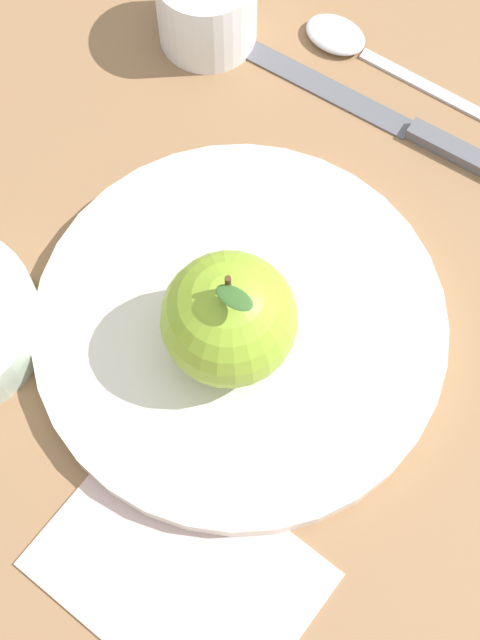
# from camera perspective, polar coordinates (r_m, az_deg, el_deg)

# --- Properties ---
(ground_plane) EXTENTS (2.40, 2.40, 0.00)m
(ground_plane) POSITION_cam_1_polar(r_m,az_deg,el_deg) (0.61, 2.83, 1.66)
(ground_plane) COLOR olive
(dinner_plate) EXTENTS (0.27, 0.27, 0.02)m
(dinner_plate) POSITION_cam_1_polar(r_m,az_deg,el_deg) (0.59, -0.00, -0.35)
(dinner_plate) COLOR silver
(dinner_plate) RESTS_ON ground_plane
(apple) EXTENTS (0.08, 0.08, 0.10)m
(apple) POSITION_cam_1_polar(r_m,az_deg,el_deg) (0.53, -0.69, 0.05)
(apple) COLOR #8CB22D
(apple) RESTS_ON dinner_plate
(cup) EXTENTS (0.07, 0.07, 0.06)m
(cup) POSITION_cam_1_polar(r_m,az_deg,el_deg) (0.70, -2.12, 19.32)
(cup) COLOR white
(cup) RESTS_ON ground_plane
(knife) EXTENTS (0.19, 0.15, 0.01)m
(knife) POSITION_cam_1_polar(r_m,az_deg,el_deg) (0.68, 9.97, 12.11)
(knife) COLOR #59595E
(knife) RESTS_ON ground_plane
(spoon) EXTENTS (0.16, 0.13, 0.01)m
(spoon) POSITION_cam_1_polar(r_m,az_deg,el_deg) (0.71, 7.60, 16.59)
(spoon) COLOR silver
(spoon) RESTS_ON ground_plane
(linen_napkin) EXTENTS (0.20, 0.18, 0.00)m
(linen_napkin) POSITION_cam_1_polar(r_m,az_deg,el_deg) (0.56, -3.86, -15.38)
(linen_napkin) COLOR beige
(linen_napkin) RESTS_ON ground_plane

